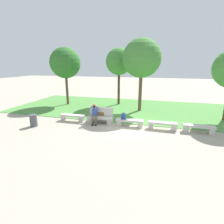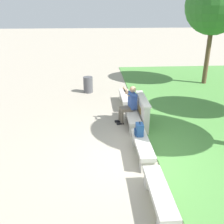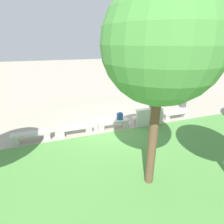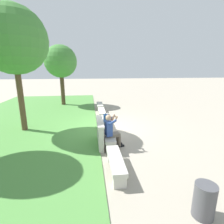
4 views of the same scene
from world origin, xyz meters
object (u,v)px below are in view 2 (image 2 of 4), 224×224
object	(u,v)px
person_photographer	(129,103)
bench_mid	(142,147)
bench_main	(126,99)
bench_near	(132,118)
backpack	(139,130)
bench_far	(159,195)
trash_bin	(88,85)
tree_behind_wall	(214,6)

from	to	relation	value
person_photographer	bench_mid	bearing A→B (deg)	1.87
bench_main	bench_near	bearing A→B (deg)	0.00
bench_main	bench_mid	size ratio (longest dim) A/B	1.00
person_photographer	backpack	distance (m)	1.90
bench_far	trash_bin	distance (m)	7.91
bench_main	bench_near	xyz separation A→B (m)	(1.97, 0.00, 0.00)
tree_behind_wall	bench_near	bearing A→B (deg)	-43.03
bench_far	trash_bin	world-z (taller)	trash_bin
bench_main	backpack	size ratio (longest dim) A/B	3.94
bench_near	trash_bin	distance (m)	4.12
bench_mid	tree_behind_wall	bearing A→B (deg)	146.47
bench_main	trash_bin	world-z (taller)	trash_bin
tree_behind_wall	person_photographer	bearing A→B (deg)	-45.47
tree_behind_wall	bench_far	bearing A→B (deg)	-27.18
bench_mid	bench_far	bearing A→B (deg)	0.00
bench_far	tree_behind_wall	xyz separation A→B (m)	(-8.77, 4.50, 3.54)
bench_mid	trash_bin	world-z (taller)	trash_bin
bench_far	tree_behind_wall	world-z (taller)	tree_behind_wall
bench_mid	trash_bin	xyz separation A→B (m)	(-5.78, -1.57, 0.08)
person_photographer	backpack	world-z (taller)	person_photographer
backpack	bench_far	bearing A→B (deg)	0.91
bench_near	person_photographer	xyz separation A→B (m)	(-0.32, -0.07, 0.44)
bench_near	trash_bin	world-z (taller)	trash_bin
bench_main	bench_near	size ratio (longest dim) A/B	1.00
person_photographer	tree_behind_wall	xyz separation A→B (m)	(-4.51, 4.58, 3.10)
bench_far	trash_bin	xyz separation A→B (m)	(-7.75, -1.57, 0.08)
bench_far	person_photographer	bearing A→B (deg)	-178.99
bench_far	bench_mid	bearing A→B (deg)	180.00
person_photographer	tree_behind_wall	world-z (taller)	tree_behind_wall
bench_far	tree_behind_wall	distance (m)	10.48
bench_main	trash_bin	xyz separation A→B (m)	(-1.83, -1.57, 0.08)
bench_far	bench_near	bearing A→B (deg)	180.00
bench_far	backpack	xyz separation A→B (m)	(-2.37, -0.04, 0.33)
bench_near	bench_far	distance (m)	3.95
bench_mid	trash_bin	bearing A→B (deg)	-164.76
bench_main	person_photographer	size ratio (longest dim) A/B	1.28
bench_near	backpack	size ratio (longest dim) A/B	3.94
tree_behind_wall	trash_bin	bearing A→B (deg)	-80.47
bench_mid	bench_far	distance (m)	1.97
bench_near	person_photographer	bearing A→B (deg)	-166.85
bench_near	tree_behind_wall	bearing A→B (deg)	136.97
person_photographer	tree_behind_wall	size ratio (longest dim) A/B	0.25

